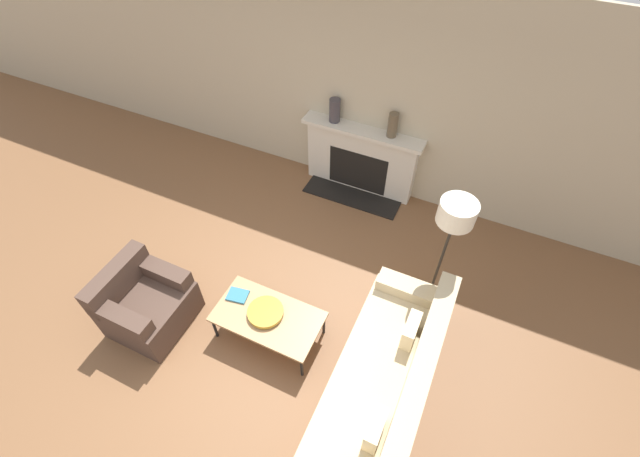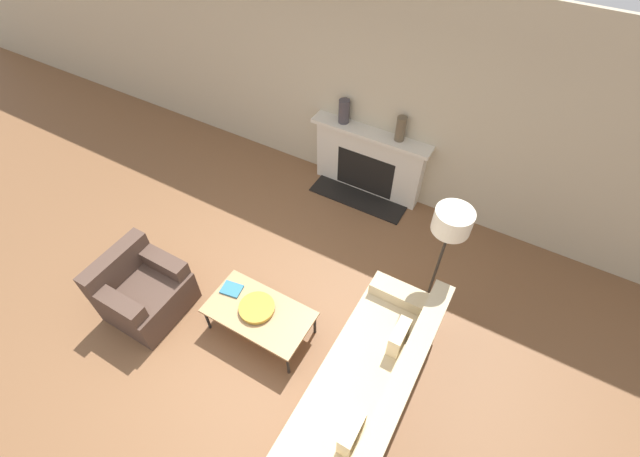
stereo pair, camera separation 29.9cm
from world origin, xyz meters
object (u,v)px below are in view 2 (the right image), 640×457
at_px(bowl, 257,308).
at_px(floor_lamp, 449,233).
at_px(coffee_table, 259,313).
at_px(fireplace, 368,162).
at_px(armchair_near, 143,291).
at_px(couch, 368,388).
at_px(mantel_vase_center_left, 401,129).
at_px(book, 232,289).
at_px(mantel_vase_left, 344,111).

bearing_deg(bowl, floor_lamp, 38.75).
height_order(coffee_table, floor_lamp, floor_lamp).
height_order(fireplace, armchair_near, fireplace).
distance_m(couch, bowl, 1.40).
bearing_deg(mantel_vase_center_left, book, -106.65).
bearing_deg(couch, mantel_vase_center_left, -160.85).
relative_size(fireplace, bowl, 4.41).
height_order(fireplace, couch, fireplace).
height_order(fireplace, book, fireplace).
bearing_deg(book, fireplace, 71.39).
distance_m(floor_lamp, mantel_vase_center_left, 1.87).
xyz_separation_m(couch, armchair_near, (-2.68, -0.27, 0.01)).
bearing_deg(mantel_vase_center_left, couch, -70.85).
xyz_separation_m(fireplace, book, (-0.40, -2.63, -0.09)).
relative_size(couch, mantel_vase_center_left, 6.75).
distance_m(coffee_table, bowl, 0.07).
bearing_deg(couch, book, -96.67).
bearing_deg(armchair_near, mantel_vase_center_left, -28.47).
relative_size(bowl, floor_lamp, 0.24).
bearing_deg(couch, floor_lamp, 175.11).
xyz_separation_m(armchair_near, book, (0.90, 0.48, 0.09)).
xyz_separation_m(book, mantel_vase_left, (-0.02, 2.64, 0.78)).
relative_size(book, mantel_vase_center_left, 0.74).
bearing_deg(couch, coffee_table, -95.46).
relative_size(couch, floor_lamp, 1.43).
distance_m(fireplace, bowl, 2.69).
distance_m(fireplace, book, 2.66).
height_order(fireplace, coffee_table, fireplace).
distance_m(fireplace, armchair_near, 3.37).
height_order(coffee_table, mantel_vase_left, mantel_vase_left).
relative_size(bowl, mantel_vase_center_left, 1.15).
bearing_deg(mantel_vase_left, armchair_near, -105.78).
xyz_separation_m(couch, mantel_vase_left, (-1.80, 2.85, 0.88)).
xyz_separation_m(coffee_table, book, (-0.42, 0.08, 0.04)).
xyz_separation_m(armchair_near, coffee_table, (1.32, 0.40, 0.05)).
height_order(armchair_near, bowl, armchair_near).
bearing_deg(mantel_vase_left, book, -89.57).
bearing_deg(mantel_vase_left, floor_lamp, -38.05).
bearing_deg(book, bowl, -19.44).
distance_m(bowl, floor_lamp, 2.11).
xyz_separation_m(fireplace, bowl, (-0.01, -2.69, -0.07)).
height_order(bowl, mantel_vase_center_left, mantel_vase_center_left).
relative_size(mantel_vase_left, mantel_vase_center_left, 0.98).
relative_size(coffee_table, bowl, 2.97).
bearing_deg(armchair_near, book, -62.04).
bearing_deg(coffee_table, mantel_vase_left, 99.19).
bearing_deg(fireplace, coffee_table, -89.65).
distance_m(bowl, book, 0.40).
height_order(couch, armchair_near, couch).
distance_m(couch, armchair_near, 2.69).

